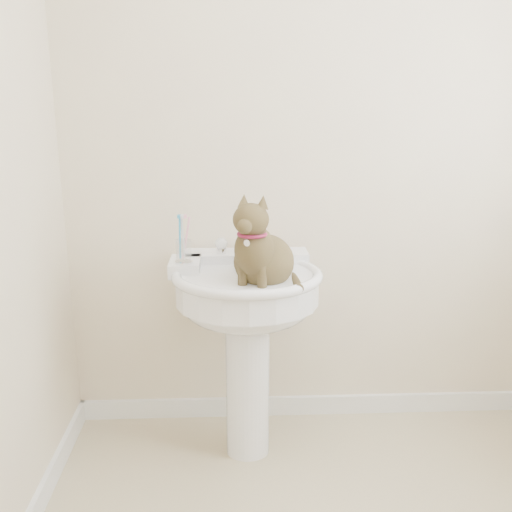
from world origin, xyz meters
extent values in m
cube|color=white|center=(0.00, 1.09, 0.04)|extent=(2.20, 0.02, 0.09)
cylinder|color=white|center=(-0.34, 0.80, 0.31)|extent=(0.17, 0.17, 0.63)
cylinder|color=white|center=(-0.34, 0.80, 0.72)|extent=(0.55, 0.55, 0.12)
ellipsoid|color=white|center=(-0.34, 0.80, 0.66)|extent=(0.51, 0.44, 0.20)
torus|color=white|center=(-0.34, 0.80, 0.78)|extent=(0.58, 0.58, 0.04)
cube|color=white|center=(-0.34, 1.00, 0.79)|extent=(0.52, 0.14, 0.06)
cube|color=white|center=(-0.58, 0.88, 0.79)|extent=(0.12, 0.18, 0.06)
cylinder|color=silver|center=(-0.34, 0.96, 0.84)|extent=(0.05, 0.05, 0.05)
cylinder|color=silver|center=(-0.34, 0.91, 0.87)|extent=(0.04, 0.04, 0.14)
sphere|color=white|center=(-0.45, 0.98, 0.86)|extent=(0.06, 0.06, 0.06)
sphere|color=white|center=(-0.23, 0.98, 0.86)|extent=(0.06, 0.06, 0.06)
cube|color=#DC5C36|center=(-0.24, 1.04, 0.83)|extent=(0.10, 0.08, 0.03)
cylinder|color=silver|center=(-0.58, 0.83, 0.82)|extent=(0.07, 0.07, 0.01)
cylinder|color=white|center=(-0.58, 0.83, 0.87)|extent=(0.06, 0.06, 0.09)
cylinder|color=#2790C5|center=(-0.59, 0.83, 0.92)|extent=(0.01, 0.01, 0.17)
cylinder|color=silver|center=(-0.58, 0.83, 0.92)|extent=(0.01, 0.01, 0.17)
cylinder|color=pink|center=(-0.57, 0.83, 0.92)|extent=(0.01, 0.01, 0.17)
ellipsoid|color=brown|center=(-0.28, 0.76, 0.84)|extent=(0.23, 0.26, 0.21)
ellipsoid|color=brown|center=(-0.28, 0.67, 0.91)|extent=(0.15, 0.14, 0.19)
ellipsoid|color=brown|center=(-0.28, 0.63, 1.03)|extent=(0.13, 0.11, 0.11)
cone|color=brown|center=(-0.32, 0.66, 1.09)|extent=(0.05, 0.05, 0.05)
cone|color=brown|center=(-0.25, 0.66, 1.09)|extent=(0.05, 0.05, 0.05)
cylinder|color=brown|center=(-0.17, 0.78, 0.77)|extent=(0.03, 0.03, 0.24)
torus|color=maroon|center=(-0.28, 0.64, 0.97)|extent=(0.11, 0.11, 0.01)
camera|label=1|loc=(-0.40, -1.29, 1.43)|focal=40.00mm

